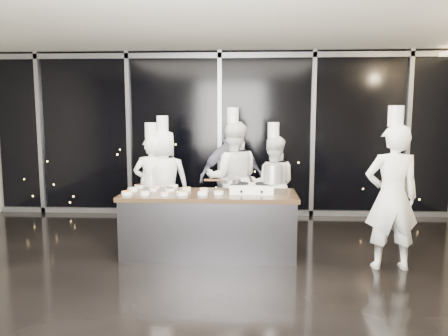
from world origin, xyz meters
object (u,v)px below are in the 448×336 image
object	(u,v)px
chef_center	(233,178)
chef_side	(392,196)
demo_counter	(209,224)
stove	(252,188)
frying_pan	(230,181)
stock_pot	(273,174)
chef_far_left	(152,184)
chef_left	(164,181)
guest	(232,178)
chef_right	(273,184)

from	to	relation	value
chef_center	chef_side	xyz separation A→B (m)	(2.10, -1.55, 0.01)
demo_counter	stove	bearing A→B (deg)	5.62
frying_pan	stock_pot	size ratio (longest dim) A/B	1.99
stock_pot	chef_far_left	xyz separation A→B (m)	(-1.94, 1.01, -0.34)
chef_left	chef_center	world-z (taller)	chef_center
demo_counter	chef_side	world-z (taller)	chef_side
chef_center	stock_pot	bearing A→B (deg)	114.34
frying_pan	chef_left	size ratio (longest dim) A/B	0.27
stove	guest	world-z (taller)	guest
chef_far_left	stove	bearing A→B (deg)	136.62
demo_counter	chef_left	xyz separation A→B (m)	(-0.86, 1.13, 0.43)
demo_counter	chef_far_left	xyz separation A→B (m)	(-1.04, 1.06, 0.38)
stock_pot	chef_right	distance (m)	1.25
stock_pot	chef_far_left	world-z (taller)	chef_far_left
stock_pot	guest	xyz separation A→B (m)	(-0.63, 1.23, -0.25)
chef_far_left	chef_right	xyz separation A→B (m)	(2.01, 0.19, -0.01)
stove	chef_center	size ratio (longest dim) A/B	0.29
chef_left	guest	xyz separation A→B (m)	(1.14, 0.14, 0.04)
chef_left	chef_far_left	bearing A→B (deg)	10.15
stove	stock_pot	xyz separation A→B (m)	(0.29, -0.01, 0.21)
stock_pot	chef_side	distance (m)	1.58
chef_far_left	guest	world-z (taller)	chef_far_left
frying_pan	chef_far_left	distance (m)	1.67
demo_counter	chef_side	xyz separation A→B (m)	(2.40, -0.40, 0.51)
chef_center	chef_far_left	bearing A→B (deg)	-0.13
chef_far_left	chef_center	bearing A→B (deg)	171.88
guest	chef_side	world-z (taller)	chef_side
demo_counter	chef_right	xyz separation A→B (m)	(0.97, 1.25, 0.37)
guest	chef_right	distance (m)	0.70
frying_pan	guest	bearing A→B (deg)	92.69
stove	guest	xyz separation A→B (m)	(-0.33, 1.22, -0.04)
frying_pan	chef_far_left	bearing A→B (deg)	145.81
chef_far_left	guest	xyz separation A→B (m)	(1.32, 0.22, 0.09)
stove	chef_left	world-z (taller)	chef_left
chef_center	guest	bearing A→B (deg)	-83.31
frying_pan	guest	size ratio (longest dim) A/B	0.29
demo_counter	guest	xyz separation A→B (m)	(0.27, 1.28, 0.47)
stock_pot	guest	distance (m)	1.40
demo_counter	stock_pot	bearing A→B (deg)	3.12
demo_counter	guest	size ratio (longest dim) A/B	1.33
demo_counter	stove	size ratio (longest dim) A/B	3.99
chef_right	chef_center	bearing A→B (deg)	11.80
demo_counter	chef_far_left	size ratio (longest dim) A/B	1.32
stove	frying_pan	size ratio (longest dim) A/B	1.17
stove	frying_pan	bearing A→B (deg)	177.36
chef_far_left	chef_left	size ratio (longest dim) A/B	0.94
frying_pan	chef_right	xyz separation A→B (m)	(0.68, 1.16, -0.24)
chef_far_left	chef_right	distance (m)	2.02
chef_center	chef_side	size ratio (longest dim) A/B	1.00
demo_counter	guest	bearing A→B (deg)	77.89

